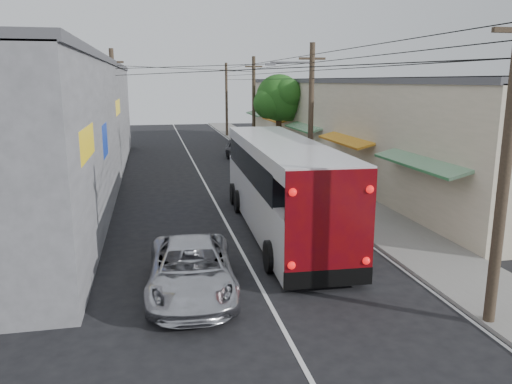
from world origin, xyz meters
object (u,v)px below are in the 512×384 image
at_px(parked_suv, 264,166).
at_px(coach_bus, 280,184).
at_px(jeepney, 191,269).
at_px(parked_car_mid, 242,151).
at_px(pedestrian_far, 365,184).
at_px(parked_car_far, 239,149).
at_px(pedestrian_near, 308,175).

bearing_deg(parked_suv, coach_bus, -99.42).
bearing_deg(jeepney, parked_car_mid, 79.62).
bearing_deg(pedestrian_far, jeepney, 53.17).
xyz_separation_m(coach_bus, pedestrian_far, (5.54, 4.00, -1.01)).
height_order(parked_suv, parked_car_mid, parked_suv).
relative_size(coach_bus, parked_car_far, 3.19).
distance_m(jeepney, parked_car_mid, 24.74).
height_order(parked_car_far, pedestrian_far, pedestrian_far).
relative_size(coach_bus, jeepney, 2.45).
xyz_separation_m(coach_bus, parked_suv, (1.74, 10.83, -1.07)).
distance_m(pedestrian_near, pedestrian_far, 3.47).
xyz_separation_m(pedestrian_near, pedestrian_far, (2.20, -2.69, -0.03)).
height_order(coach_bus, pedestrian_far, coach_bus).
distance_m(parked_suv, pedestrian_far, 7.82).
height_order(coach_bus, parked_suv, coach_bus).
height_order(coach_bus, jeepney, coach_bus).
distance_m(parked_car_far, pedestrian_far, 16.91).
distance_m(parked_car_mid, pedestrian_near, 11.80).
bearing_deg(parked_car_far, parked_car_mid, -90.18).
distance_m(coach_bus, parked_suv, 11.02).
height_order(parked_car_mid, pedestrian_far, pedestrian_far).
bearing_deg(coach_bus, pedestrian_far, 37.85).
height_order(jeepney, pedestrian_near, pedestrian_near).
height_order(parked_suv, parked_car_far, parked_suv).
distance_m(parked_car_mid, pedestrian_far, 14.87).
relative_size(jeepney, pedestrian_far, 3.33).
xyz_separation_m(coach_bus, jeepney, (-4.13, -5.66, -1.19)).
bearing_deg(parked_car_mid, parked_suv, -95.90).
bearing_deg(pedestrian_near, parked_car_mid, -58.18).
xyz_separation_m(parked_suv, pedestrian_far, (3.80, -6.83, 0.05)).
bearing_deg(jeepney, pedestrian_near, 62.17).
relative_size(jeepney, parked_car_far, 1.30).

